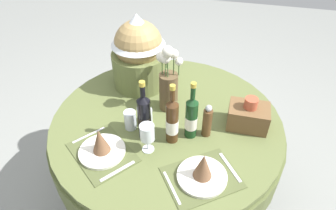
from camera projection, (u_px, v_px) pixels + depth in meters
ground at (167, 192)px, 2.19m from camera, size 8.00×8.00×0.00m
dining_table at (167, 136)px, 1.82m from camera, size 1.37×1.37×0.73m
place_setting_left at (101, 146)px, 1.50m from camera, size 0.43×0.41×0.16m
place_setting_right at (203, 171)px, 1.38m from camera, size 0.43×0.41×0.16m
flower_vase at (168, 82)px, 1.69m from camera, size 0.15×0.15×0.43m
wine_bottle_left at (172, 121)px, 1.51m from camera, size 0.07×0.07×0.36m
wine_bottle_centre at (144, 117)px, 1.53m from camera, size 0.07×0.07×0.36m
wine_bottle_right at (191, 117)px, 1.55m from camera, size 0.07×0.07×0.35m
wine_glass_left at (147, 133)px, 1.47m from camera, size 0.07×0.07×0.17m
tumbler_near_left at (146, 117)px, 1.67m from camera, size 0.07×0.07×0.10m
tumbler_near_right at (130, 120)px, 1.64m from camera, size 0.07×0.07×0.11m
pepper_mill at (207, 122)px, 1.57m from camera, size 0.05×0.05×0.20m
gift_tub_back_left at (139, 50)px, 1.85m from camera, size 0.35×0.35×0.49m
woven_basket_side_right at (248, 116)px, 1.64m from camera, size 0.22×0.16×0.19m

